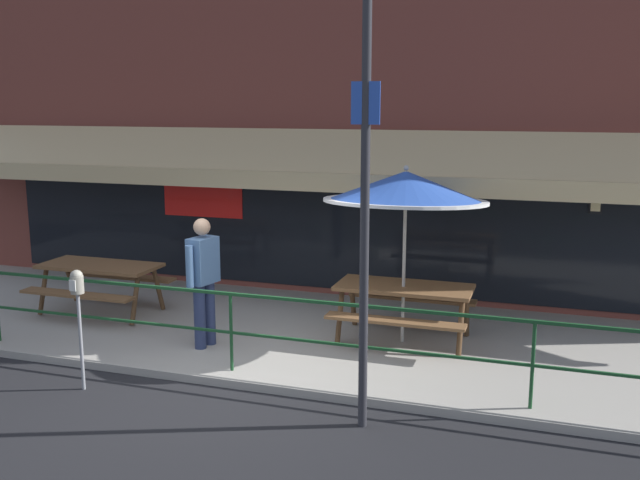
% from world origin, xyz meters
% --- Properties ---
extents(ground_plane, '(120.00, 120.00, 0.00)m').
position_xyz_m(ground_plane, '(0.00, 0.00, 0.00)').
color(ground_plane, black).
extents(patio_deck, '(15.00, 4.00, 0.10)m').
position_xyz_m(patio_deck, '(0.00, 2.00, 0.05)').
color(patio_deck, '#9E998E').
rests_on(patio_deck, ground).
extents(restaurant_building, '(15.00, 1.60, 8.44)m').
position_xyz_m(restaurant_building, '(0.00, 4.23, 4.18)').
color(restaurant_building, brown).
rests_on(restaurant_building, ground).
extents(patio_railing, '(13.84, 0.04, 0.97)m').
position_xyz_m(patio_railing, '(0.00, 0.30, 0.80)').
color(patio_railing, '#194723').
rests_on(patio_railing, patio_deck).
extents(picnic_table_left, '(1.80, 1.42, 0.76)m').
position_xyz_m(picnic_table_left, '(-2.90, 1.84, 0.71)').
color(picnic_table_left, brown).
rests_on(picnic_table_left, patio_deck).
extents(picnic_table_centre, '(1.80, 1.42, 0.76)m').
position_xyz_m(picnic_table_centre, '(1.73, 2.03, 0.71)').
color(picnic_table_centre, brown).
rests_on(picnic_table_centre, patio_deck).
extents(patio_umbrella_centre, '(2.14, 2.14, 2.38)m').
position_xyz_m(patio_umbrella_centre, '(1.73, 1.98, 2.18)').
color(patio_umbrella_centre, '#B7B2A8').
rests_on(patio_umbrella_centre, patio_deck).
extents(pedestrian_walking, '(0.32, 0.61, 1.71)m').
position_xyz_m(pedestrian_walking, '(-0.71, 0.99, 1.06)').
color(pedestrian_walking, navy).
rests_on(pedestrian_walking, patio_deck).
extents(parking_meter_far, '(0.15, 0.16, 1.42)m').
position_xyz_m(parking_meter_far, '(-1.49, -0.55, 1.15)').
color(parking_meter_far, gray).
rests_on(parking_meter_far, ground).
extents(street_sign_pole, '(0.28, 0.09, 4.53)m').
position_xyz_m(street_sign_pole, '(1.82, -0.45, 2.32)').
color(street_sign_pole, '#2D2D33').
rests_on(street_sign_pole, ground).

